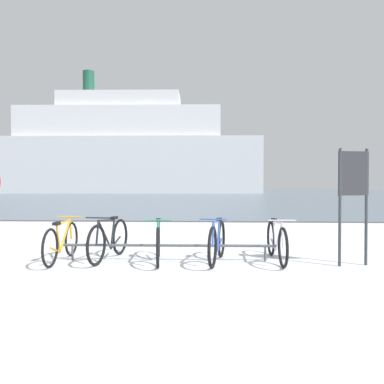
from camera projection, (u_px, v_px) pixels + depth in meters
The scene contains 9 objects.
ground at pixel (205, 194), 57.78m from camera, with size 80.00×132.00×0.08m.
bike_rack at pixel (168, 246), 6.77m from camera, with size 3.91×0.11×0.31m.
bicycle_0 at pixel (62, 242), 6.72m from camera, with size 0.46×1.70×0.78m.
bicycle_1 at pixel (109, 240), 6.85m from camera, with size 0.46×1.74×0.83m.
bicycle_2 at pixel (158, 242), 6.66m from camera, with size 0.46×1.67×0.80m.
bicycle_3 at pixel (217, 242), 6.62m from camera, with size 0.48×1.65×0.82m.
bicycle_4 at pixel (277, 241), 6.72m from camera, with size 0.46×1.77×0.80m.
info_sign at pixel (353, 186), 6.34m from camera, with size 0.55×0.16×2.00m.
ferry_ship at pixel (126, 152), 62.72m from camera, with size 44.17×12.06×20.46m.
Camera 1 is at (0.81, -3.89, 1.39)m, focal length 34.85 mm.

